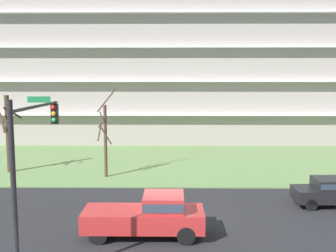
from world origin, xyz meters
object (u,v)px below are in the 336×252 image
at_px(tree_left, 105,137).
at_px(sedan_black_center_left, 334,191).
at_px(tree_far_left, 8,132).
at_px(traffic_signal_mast, 31,152).
at_px(pickup_red_near_left, 149,215).

height_order(tree_left, sedan_black_center_left, tree_left).
xyz_separation_m(tree_far_left, traffic_signal_mast, (7.00, -14.92, 1.27)).
xyz_separation_m(tree_left, pickup_red_near_left, (3.73, -10.80, -1.92)).
xyz_separation_m(tree_left, traffic_signal_mast, (-0.45, -13.64, 1.46)).
distance_m(tree_left, sedan_black_center_left, 15.29).
relative_size(tree_far_left, sedan_black_center_left, 1.31).
height_order(pickup_red_near_left, sedan_black_center_left, pickup_red_near_left).
relative_size(tree_far_left, pickup_red_near_left, 1.08).
xyz_separation_m(tree_left, sedan_black_center_left, (13.77, -6.30, -2.06)).
bearing_deg(tree_left, traffic_signal_mast, -91.88).
bearing_deg(pickup_red_near_left, tree_left, 109.26).
relative_size(tree_left, pickup_red_near_left, 1.17).
bearing_deg(traffic_signal_mast, pickup_red_near_left, 34.17).
bearing_deg(pickup_red_near_left, sedan_black_center_left, 24.34).
xyz_separation_m(tree_far_left, tree_left, (7.45, -1.28, -0.19)).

